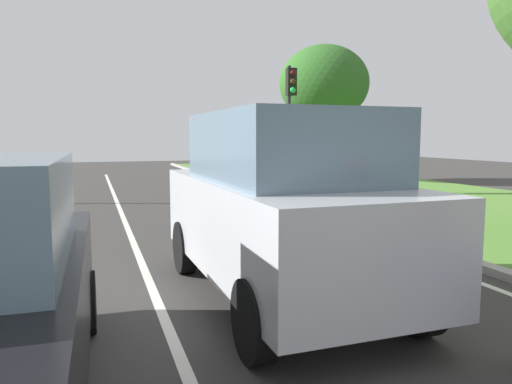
% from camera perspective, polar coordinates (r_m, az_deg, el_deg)
% --- Properties ---
extents(ground_plane, '(60.00, 60.00, 0.00)m').
position_cam_1_polar(ground_plane, '(11.27, -11.32, -3.85)').
color(ground_plane, '#383533').
extents(lane_line_center, '(0.12, 32.00, 0.01)m').
position_cam_1_polar(lane_line_center, '(11.20, -14.88, -3.98)').
color(lane_line_center, silver).
rests_on(lane_line_center, ground).
extents(lane_line_right_edge, '(0.12, 32.00, 0.01)m').
position_cam_1_polar(lane_line_right_edge, '(12.24, 5.64, -2.91)').
color(lane_line_right_edge, silver).
rests_on(lane_line_right_edge, ground).
extents(grass_verge_right, '(9.00, 48.00, 0.06)m').
position_cam_1_polar(grass_verge_right, '(14.93, 23.05, -1.60)').
color(grass_verge_right, '#548433').
rests_on(grass_verge_right, ground).
extents(curb_right, '(0.24, 48.00, 0.12)m').
position_cam_1_polar(curb_right, '(12.45, 7.75, -2.52)').
color(curb_right, '#9E9B93').
rests_on(curb_right, ground).
extents(car_suv_ahead, '(2.04, 4.54, 2.28)m').
position_cam_1_polar(car_suv_ahead, '(5.90, 2.96, -1.60)').
color(car_suv_ahead, '#B7BABF').
rests_on(car_suv_ahead, ground).
extents(traffic_light_near_right, '(0.32, 0.50, 4.38)m').
position_cam_1_polar(traffic_light_near_right, '(16.69, 4.02, 10.06)').
color(traffic_light_near_right, '#2D2D2D').
rests_on(traffic_light_near_right, ground).
extents(tree_roadside_far, '(3.91, 3.91, 5.98)m').
position_cam_1_polar(tree_roadside_far, '(21.98, 7.97, 12.44)').
color(tree_roadside_far, '#4C331E').
rests_on(tree_roadside_far, ground).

